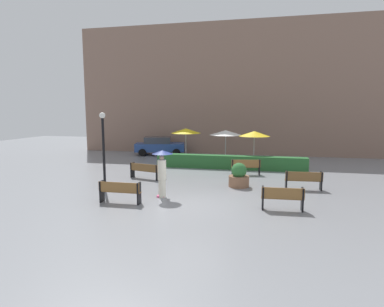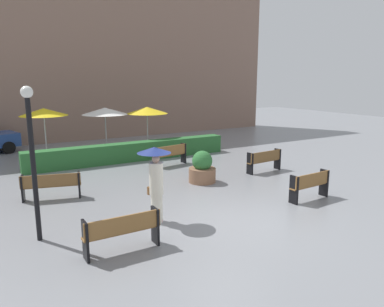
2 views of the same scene
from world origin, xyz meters
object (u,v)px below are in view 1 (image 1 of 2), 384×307
Objects in this scene: bench_back_row at (246,166)px; planter_pot at (239,176)px; bench_far_left at (144,170)px; patio_umbrella_yellow_far at (254,134)px; pedestrian_with_umbrella at (162,168)px; bench_far_right at (304,179)px; parked_car at (159,146)px; patio_umbrella_yellow at (186,131)px; patio_umbrella_white at (226,133)px; lamp_post at (103,143)px; bench_near_left at (120,190)px; bench_near_right at (283,197)px.

bench_back_row is 3.05m from planter_pot.
bench_far_left is 0.77× the size of patio_umbrella_yellow_far.
pedestrian_with_umbrella is (-3.37, -5.75, 0.77)m from bench_back_row.
bench_far_right is 14.77m from parked_car.
parked_car is at bearing 137.34° from bench_back_row.
patio_umbrella_yellow is 2.96m from patio_umbrella_white.
lamp_post reaches higher than parked_car.
bench_far_right is 1.45× the size of planter_pot.
bench_far_left is at bearing 98.73° from bench_near_left.
bench_far_left is 0.41× the size of parked_car.
patio_umbrella_white reaches higher than bench_near_right.
pedestrian_with_umbrella is at bearing -57.86° from bench_far_left.
patio_umbrella_yellow is at bearing 139.23° from bench_back_row.
bench_near_right is 0.77× the size of pedestrian_with_umbrella.
bench_near_right is at bearing -75.39° from bench_back_row.
planter_pot is at bearing -57.74° from patio_umbrella_yellow.
patio_umbrella_yellow_far reaches higher than bench_far_right.
bench_far_left is at bearing -121.10° from patio_umbrella_white.
bench_far_right is (8.43, -0.73, 0.02)m from bench_far_left.
patio_umbrella_yellow reaches higher than pedestrian_with_umbrella.
patio_umbrella_white reaches higher than parked_car.
bench_near_right is at bearing -55.42° from parked_car.
bench_far_left is 1.54× the size of planter_pot.
planter_pot is (5.33, -0.73, 0.00)m from bench_far_left.
bench_far_left is 5.38m from planter_pot.
bench_far_left is at bearing 172.20° from planter_pot.
patio_umbrella_white is at bearing 63.68° from lamp_post.
patio_umbrella_yellow_far is at bearing 111.73° from bench_far_right.
pedestrian_with_umbrella is at bearing -71.18° from parked_car.
patio_umbrella_yellow reaches higher than parked_car.
bench_near_right is 8.41m from bench_far_left.
bench_far_left is 0.89× the size of pedestrian_with_umbrella.
pedestrian_with_umbrella is at bearing -99.77° from patio_umbrella_white.
lamp_post reaches higher than bench_far_right.
bench_near_right is 0.43× the size of lamp_post.
bench_back_row is (-1.72, 6.60, 0.01)m from bench_near_right.
bench_far_right is at bearing -57.06° from patio_umbrella_white.
bench_back_row is at bearing 22.80° from bench_far_left.
bench_far_left is at bearing 74.95° from lamp_post.
parked_car is (-2.24, 9.47, 0.30)m from bench_far_left.
patio_umbrella_yellow_far reaches higher than parked_car.
bench_near_right is at bearing -108.59° from bench_far_right.
patio_umbrella_white is 6.97m from parked_car.
bench_far_left is at bearing -136.07° from patio_umbrella_yellow_far.
bench_far_left is at bearing 175.03° from bench_far_right.
parked_car is at bearing 136.29° from bench_far_right.
bench_far_right is 0.47× the size of lamp_post.
patio_umbrella_white is 1.00× the size of patio_umbrella_yellow_far.
patio_umbrella_white reaches higher than planter_pot.
bench_near_right is 0.36× the size of parked_car.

